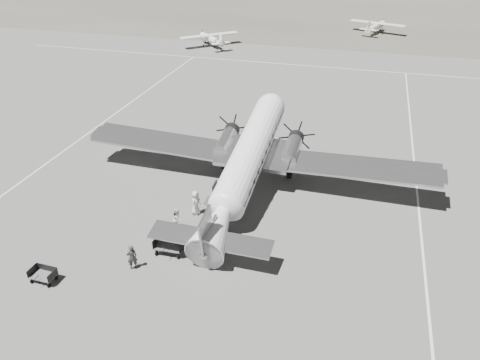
# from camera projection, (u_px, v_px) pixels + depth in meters

# --- Properties ---
(ground) EXTENTS (260.00, 260.00, 0.00)m
(ground) POSITION_uv_depth(u_px,v_px,m) (235.00, 228.00, 31.35)
(ground) COLOR slate
(ground) RESTS_ON ground
(taxi_line_right) EXTENTS (0.15, 80.00, 0.01)m
(taxi_line_right) POSITION_uv_depth(u_px,v_px,m) (424.00, 259.00, 28.54)
(taxi_line_right) COLOR silver
(taxi_line_right) RESTS_ON ground
(taxi_line_left) EXTENTS (0.15, 60.00, 0.01)m
(taxi_line_left) POSITION_uv_depth(u_px,v_px,m) (81.00, 138.00, 43.93)
(taxi_line_left) COLOR silver
(taxi_line_left) RESTS_ON ground
(taxi_line_horizon) EXTENTS (90.00, 0.15, 0.01)m
(taxi_line_horizon) POSITION_uv_depth(u_px,v_px,m) (315.00, 66.00, 64.83)
(taxi_line_horizon) COLOR silver
(taxi_line_horizon) RESTS_ON ground
(grass_infield) EXTENTS (260.00, 90.00, 0.01)m
(grass_infield) POSITION_uv_depth(u_px,v_px,m) (346.00, 3.00, 110.86)
(grass_infield) COLOR #5A574C
(grass_infield) RESTS_ON ground
(dc3_airliner) EXTENTS (28.02, 19.63, 5.29)m
(dc3_airliner) POSITION_uv_depth(u_px,v_px,m) (247.00, 162.00, 34.08)
(dc3_airliner) COLOR #B5B5B7
(dc3_airliner) RESTS_ON ground
(light_plane_left) EXTENTS (12.61, 12.53, 2.04)m
(light_plane_left) POSITION_uv_depth(u_px,v_px,m) (211.00, 40.00, 74.05)
(light_plane_left) COLOR white
(light_plane_left) RESTS_ON ground
(light_plane_right) EXTENTS (11.98, 10.83, 2.05)m
(light_plane_right) POSITION_uv_depth(u_px,v_px,m) (376.00, 27.00, 82.27)
(light_plane_right) COLOR white
(light_plane_right) RESTS_ON ground
(baggage_cart_near) EXTENTS (1.91, 1.38, 1.05)m
(baggage_cart_near) POSITION_uv_depth(u_px,v_px,m) (169.00, 246.00, 28.87)
(baggage_cart_near) COLOR #515151
(baggage_cart_near) RESTS_ON ground
(baggage_cart_far) EXTENTS (1.53, 1.11, 0.85)m
(baggage_cart_far) POSITION_uv_depth(u_px,v_px,m) (43.00, 275.00, 26.65)
(baggage_cart_far) COLOR #515151
(baggage_cart_far) RESTS_ON ground
(ground_crew) EXTENTS (0.71, 0.69, 1.64)m
(ground_crew) POSITION_uv_depth(u_px,v_px,m) (132.00, 257.00, 27.45)
(ground_crew) COLOR #2E2E2E
(ground_crew) RESTS_ON ground
(ramp_agent) EXTENTS (0.69, 0.84, 1.61)m
(ramp_agent) POSITION_uv_depth(u_px,v_px,m) (178.00, 219.00, 30.92)
(ramp_agent) COLOR silver
(ramp_agent) RESTS_ON ground
(passenger) EXTENTS (0.73, 0.98, 1.81)m
(passenger) POSITION_uv_depth(u_px,v_px,m) (196.00, 203.00, 32.47)
(passenger) COLOR silver
(passenger) RESTS_ON ground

